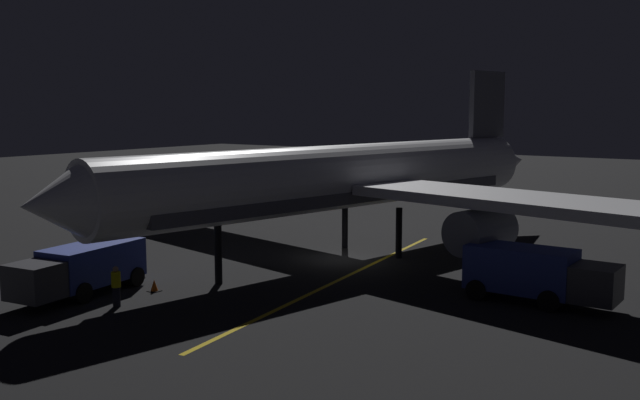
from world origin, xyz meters
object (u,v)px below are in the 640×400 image
object	(u,v)px
catering_truck	(535,275)
traffic_cone_near_left	(154,286)
airliner	(348,180)
ground_crew_worker	(116,286)
traffic_cone_near_right	(109,277)
baggage_truck	(82,269)
traffic_cone_under_wing	(138,273)

from	to	relation	value
catering_truck	traffic_cone_near_left	distance (m)	16.92
airliner	ground_crew_worker	size ratio (longest dim) A/B	20.68
catering_truck	ground_crew_worker	bearing A→B (deg)	36.38
catering_truck	traffic_cone_near_right	bearing A→B (deg)	23.76
baggage_truck	ground_crew_worker	bearing A→B (deg)	171.02
baggage_truck	traffic_cone_near_right	size ratio (longest dim) A/B	12.34
airliner	baggage_truck	world-z (taller)	airliner
traffic_cone_near_left	traffic_cone_under_wing	bearing A→B (deg)	-26.94
traffic_cone_near_left	traffic_cone_near_right	bearing A→B (deg)	1.07
catering_truck	traffic_cone_under_wing	bearing A→B (deg)	20.60
catering_truck	ground_crew_worker	xyz separation A→B (m)	(14.33, 10.56, -0.35)
ground_crew_worker	traffic_cone_near_left	world-z (taller)	ground_crew_worker
baggage_truck	traffic_cone_under_wing	xyz separation A→B (m)	(0.40, -3.54, -0.93)
traffic_cone_near_left	ground_crew_worker	bearing A→B (deg)	103.04
traffic_cone_near_left	traffic_cone_under_wing	world-z (taller)	same
traffic_cone_near_left	traffic_cone_near_right	size ratio (longest dim) A/B	1.00
traffic_cone_under_wing	ground_crew_worker	bearing A→B (deg)	128.52
catering_truck	traffic_cone_near_left	xyz separation A→B (m)	(14.95, 7.87, -0.98)
airliner	ground_crew_worker	distance (m)	14.74
traffic_cone_near_left	traffic_cone_under_wing	distance (m)	2.86
baggage_truck	traffic_cone_under_wing	size ratio (longest dim) A/B	12.34
traffic_cone_near_right	traffic_cone_under_wing	xyz separation A→B (m)	(-0.51, -1.35, 0.00)
catering_truck	traffic_cone_near_left	bearing A→B (deg)	27.77
traffic_cone_near_left	traffic_cone_near_right	world-z (taller)	same
airliner	catering_truck	bearing A→B (deg)	163.20
catering_truck	airliner	bearing A→B (deg)	-16.80
baggage_truck	traffic_cone_under_wing	distance (m)	3.68
ground_crew_worker	traffic_cone_under_wing	size ratio (longest dim) A/B	3.16
baggage_truck	traffic_cone_near_right	world-z (taller)	baggage_truck
airliner	ground_crew_worker	xyz separation A→B (m)	(2.65, 14.08, -3.47)
airliner	traffic_cone_near_right	distance (m)	13.72
traffic_cone_near_left	traffic_cone_near_right	xyz separation A→B (m)	(3.06, 0.06, 0.00)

